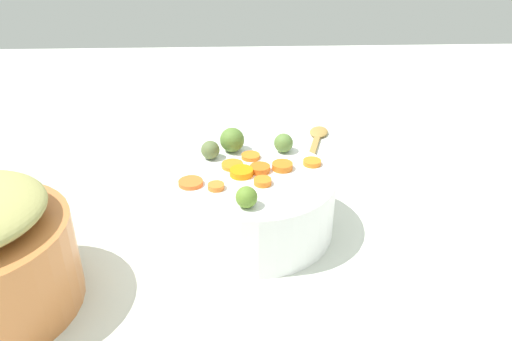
{
  "coord_description": "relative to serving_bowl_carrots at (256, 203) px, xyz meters",
  "views": [
    {
      "loc": [
        -0.0,
        -0.74,
        0.53
      ],
      "look_at": [
        0.03,
        -0.02,
        0.14
      ],
      "focal_mm": 35.16,
      "sensor_mm": 36.0,
      "label": 1
    }
  ],
  "objects": [
    {
      "name": "carrot_slice_7",
      "position": [
        -0.1,
        -0.02,
        0.06
      ],
      "size": [
        0.05,
        0.05,
        0.01
      ],
      "primitive_type": "cylinder",
      "rotation": [
        0.0,
        0.0,
        3.55
      ],
      "color": "orange",
      "rests_on": "serving_bowl_carrots"
    },
    {
      "name": "brussels_sprout_2",
      "position": [
        -0.04,
        0.09,
        0.08
      ],
      "size": [
        0.04,
        0.04,
        0.04
      ],
      "primitive_type": "sphere",
      "color": "#597D32",
      "rests_on": "serving_bowl_carrots"
    },
    {
      "name": "serving_bowl_carrots",
      "position": [
        0.0,
        0.0,
        0.0
      ],
      "size": [
        0.27,
        0.27,
        0.11
      ],
      "primitive_type": "cylinder",
      "color": "white",
      "rests_on": "tabletop"
    },
    {
      "name": "tabletop",
      "position": [
        -0.03,
        0.02,
        -0.06
      ],
      "size": [
        2.4,
        2.4,
        0.02
      ],
      "primitive_type": "cube",
      "color": "silver",
      "rests_on": "ground"
    },
    {
      "name": "carrot_slice_1",
      "position": [
        0.1,
        0.04,
        0.06
      ],
      "size": [
        0.04,
        0.04,
        0.01
      ],
      "primitive_type": "cylinder",
      "rotation": [
        0.0,
        0.0,
        1.13
      ],
      "color": "orange",
      "rests_on": "serving_bowl_carrots"
    },
    {
      "name": "carrot_slice_6",
      "position": [
        -0.06,
        -0.04,
        0.06
      ],
      "size": [
        0.03,
        0.03,
        0.01
      ],
      "primitive_type": "cylinder",
      "rotation": [
        0.0,
        0.0,
        4.95
      ],
      "color": "orange",
      "rests_on": "serving_bowl_carrots"
    },
    {
      "name": "carrot_slice_0",
      "position": [
        -0.02,
        0.0,
        0.06
      ],
      "size": [
        0.04,
        0.04,
        0.01
      ],
      "primitive_type": "cylinder",
      "rotation": [
        0.0,
        0.0,
        1.65
      ],
      "color": "orange",
      "rests_on": "serving_bowl_carrots"
    },
    {
      "name": "carrot_slice_2",
      "position": [
        -0.04,
        0.03,
        0.06
      ],
      "size": [
        0.04,
        0.04,
        0.01
      ],
      "primitive_type": "cylinder",
      "rotation": [
        0.0,
        0.0,
        1.81
      ],
      "color": "orange",
      "rests_on": "serving_bowl_carrots"
    },
    {
      "name": "brussels_sprout_0",
      "position": [
        -0.02,
        -0.09,
        0.07
      ],
      "size": [
        0.03,
        0.03,
        0.03
      ],
      "primitive_type": "sphere",
      "color": "olive",
      "rests_on": "serving_bowl_carrots"
    },
    {
      "name": "carrot_slice_8",
      "position": [
        0.01,
        0.02,
        0.06
      ],
      "size": [
        0.04,
        0.04,
        0.01
      ],
      "primitive_type": "cylinder",
      "rotation": [
        0.0,
        0.0,
        1.84
      ],
      "color": "orange",
      "rests_on": "serving_bowl_carrots"
    },
    {
      "name": "carrot_slice_5",
      "position": [
        -0.01,
        0.06,
        0.06
      ],
      "size": [
        0.04,
        0.04,
        0.01
      ],
      "primitive_type": "cylinder",
      "rotation": [
        0.0,
        0.0,
        1.03
      ],
      "color": "orange",
      "rests_on": "serving_bowl_carrots"
    },
    {
      "name": "carrot_slice_3",
      "position": [
        0.01,
        -0.03,
        0.06
      ],
      "size": [
        0.04,
        0.04,
        0.01
      ],
      "primitive_type": "cylinder",
      "rotation": [
        0.0,
        0.0,
        2.36
      ],
      "color": "orange",
      "rests_on": "serving_bowl_carrots"
    },
    {
      "name": "brussels_sprout_3",
      "position": [
        -0.08,
        0.07,
        0.07
      ],
      "size": [
        0.03,
        0.03,
        0.03
      ],
      "primitive_type": "sphere",
      "color": "#5D6E3E",
      "rests_on": "serving_bowl_carrots"
    },
    {
      "name": "brussels_sprout_1",
      "position": [
        0.05,
        0.09,
        0.07
      ],
      "size": [
        0.03,
        0.03,
        0.03
      ],
      "primitive_type": "sphere",
      "color": "#5C803A",
      "rests_on": "serving_bowl_carrots"
    },
    {
      "name": "wooden_spoon",
      "position": [
        0.15,
        0.33,
        -0.05
      ],
      "size": [
        0.11,
        0.31,
        0.01
      ],
      "color": "#A88341",
      "rests_on": "tabletop"
    },
    {
      "name": "carrot_slice_4",
      "position": [
        0.05,
        0.03,
        0.06
      ],
      "size": [
        0.05,
        0.05,
        0.01
      ],
      "primitive_type": "cylinder",
      "rotation": [
        0.0,
        0.0,
        4.11
      ],
      "color": "orange",
      "rests_on": "serving_bowl_carrots"
    }
  ]
}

